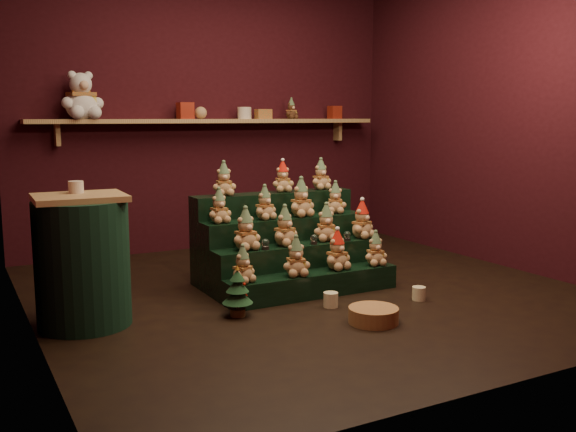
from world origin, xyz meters
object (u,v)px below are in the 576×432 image
riser_tier_front (313,284)px  mug_left (331,300)px  snow_globe_a (265,244)px  white_bear (81,89)px  mini_christmas_tree (238,292)px  side_table (83,261)px  snow_globe_b (314,239)px  wicker_basket (373,315)px  brown_bear (291,109)px  snow_globe_c (347,236)px  mug_right (419,293)px

riser_tier_front → mug_left: bearing=-96.4°
snow_globe_a → white_bear: size_ratio=0.16×
mini_christmas_tree → white_bear: size_ratio=0.67×
riser_tier_front → side_table: (-1.65, 0.11, 0.33)m
snow_globe_b → mug_left: (-0.13, -0.47, -0.35)m
wicker_basket → brown_bear: (0.86, 2.71, 1.37)m
snow_globe_c → brown_bear: 2.13m
snow_globe_c → wicker_basket: (-0.39, -0.90, -0.35)m
riser_tier_front → mug_left: (-0.03, -0.31, -0.04)m
white_bear → side_table: bearing=-110.3°
snow_globe_b → side_table: (-1.75, -0.05, 0.02)m
white_bear → snow_globe_b: bearing=-61.3°
riser_tier_front → white_bear: bearing=122.8°
mug_left → wicker_basket: size_ratio=0.32×
snow_globe_c → white_bear: white_bear is taller
mini_christmas_tree → white_bear: bearing=104.5°
white_bear → mug_right: bearing=-60.5°
snow_globe_b → mug_left: size_ratio=0.73×
wicker_basket → brown_bear: 3.16m
mug_right → riser_tier_front: bearing=143.4°
snow_globe_a → snow_globe_c: size_ratio=1.06×
riser_tier_front → wicker_basket: bearing=-88.3°
snow_globe_a → mini_christmas_tree: (-0.38, -0.35, -0.23)m
mug_left → brown_bear: 2.81m
wicker_basket → brown_bear: bearing=72.4°
riser_tier_front → snow_globe_b: bearing=57.9°
snow_globe_b → brown_bear: size_ratio=0.37×
mini_christmas_tree → brown_bear: (1.59, 2.15, 1.25)m
snow_globe_b → mini_christmas_tree: size_ratio=0.22×
mug_left → white_bear: white_bear is taller
riser_tier_front → white_bear: white_bear is taller
side_table → snow_globe_c: bearing=3.1°
riser_tier_front → mug_left: 0.31m
mug_right → wicker_basket: wicker_basket is taller
snow_globe_b → mug_right: size_ratio=0.78×
brown_bear → mini_christmas_tree: bearing=-139.3°
snow_globe_c → mini_christmas_tree: size_ratio=0.22×
mug_right → snow_globe_a: bearing=146.6°
snow_globe_a → mini_christmas_tree: snow_globe_a is taller
snow_globe_b → mug_right: bearing=-49.8°
snow_globe_b → mug_right: 0.89m
mug_left → white_bear: (-1.23, 2.27, 1.53)m
riser_tier_front → wicker_basket: size_ratio=4.24×
mini_christmas_tree → wicker_basket: size_ratio=1.07×
snow_globe_a → mug_right: bearing=-33.4°
snow_globe_c → mug_right: size_ratio=0.78×
riser_tier_front → snow_globe_c: 0.54m
mini_christmas_tree → wicker_basket: bearing=-37.3°
snow_globe_b → wicker_basket: bearing=-94.9°
snow_globe_b → side_table: size_ratio=0.09×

